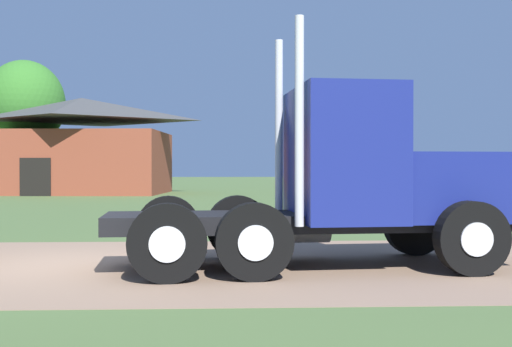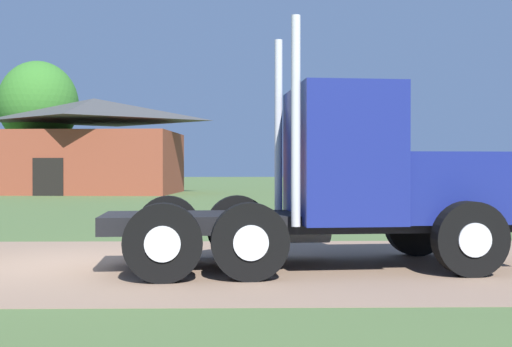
{
  "view_description": "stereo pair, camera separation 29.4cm",
  "coord_description": "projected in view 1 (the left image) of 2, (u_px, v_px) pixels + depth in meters",
  "views": [
    {
      "loc": [
        2.86,
        -10.72,
        1.64
      ],
      "look_at": [
        3.37,
        0.91,
        1.53
      ],
      "focal_mm": 44.49,
      "sensor_mm": 36.0,
      "label": 1
    },
    {
      "loc": [
        3.16,
        -10.73,
        1.64
      ],
      "look_at": [
        3.37,
        0.91,
        1.53
      ],
      "focal_mm": 44.49,
      "sensor_mm": 36.0,
      "label": 2
    }
  ],
  "objects": [
    {
      "name": "truck_foreground_white",
      "position": [
        358.0,
        184.0,
        10.57
      ],
      "size": [
        6.99,
        3.1,
        3.92
      ],
      "color": "black",
      "rests_on": "ground_plane"
    },
    {
      "name": "shed_building",
      "position": [
        82.0,
        147.0,
        40.05
      ],
      "size": [
        11.34,
        8.56,
        6.04
      ],
      "color": "brown",
      "rests_on": "ground_plane"
    },
    {
      "name": "ground_plane",
      "position": [
        57.0,
        266.0,
        10.6
      ],
      "size": [
        200.0,
        200.0,
        0.0
      ],
      "primitive_type": "plane",
      "color": "#4E6635"
    },
    {
      "name": "dirt_track",
      "position": [
        57.0,
        265.0,
        10.6
      ],
      "size": [
        120.0,
        6.69,
        0.01
      ],
      "primitive_type": "cube",
      "color": "#8F7159",
      "rests_on": "ground_plane"
    },
    {
      "name": "tree_mid",
      "position": [
        25.0,
        104.0,
        43.24
      ],
      "size": [
        5.37,
        5.37,
        8.97
      ],
      "color": "#513823",
      "rests_on": "ground_plane"
    }
  ]
}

